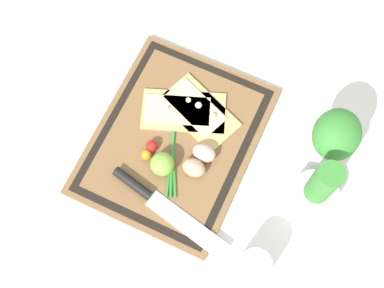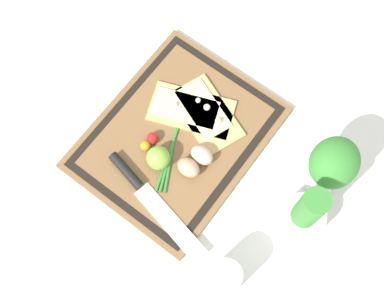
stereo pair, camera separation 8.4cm
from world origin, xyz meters
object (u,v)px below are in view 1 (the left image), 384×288
object	(u,v)px
pizza_slice_far	(198,111)
cherry_tomato_red	(152,146)
pizza_slice_near	(182,111)
lime	(162,164)
herb_glass	(333,140)
cherry_tomato_yellow	(146,155)
egg_brown	(194,168)
herb_pot	(316,191)
sauce_jar	(253,268)
knife	(151,197)
egg_pink	(204,153)

from	to	relation	value
pizza_slice_far	cherry_tomato_red	size ratio (longest dim) A/B	7.68
pizza_slice_near	lime	world-z (taller)	lime
herb_glass	pizza_slice_near	bearing A→B (deg)	-83.19
cherry_tomato_red	cherry_tomato_yellow	world-z (taller)	cherry_tomato_red
lime	cherry_tomato_yellow	xyz separation A→B (m)	(-0.01, -0.05, -0.02)
egg_brown	lime	bearing A→B (deg)	-69.98
herb_pot	pizza_slice_near	bearing A→B (deg)	-100.74
egg_brown	cherry_tomato_red	world-z (taller)	egg_brown
egg_brown	cherry_tomato_red	xyz separation A→B (m)	(-0.01, -0.11, -0.01)
cherry_tomato_red	herb_pot	size ratio (longest dim) A/B	0.13
cherry_tomato_red	sauce_jar	size ratio (longest dim) A/B	0.27
cherry_tomato_red	sauce_jar	world-z (taller)	sauce_jar
knife	egg_brown	size ratio (longest dim) A/B	5.58
egg_brown	pizza_slice_near	bearing A→B (deg)	-144.46
herb_glass	egg_pink	bearing A→B (deg)	-64.26
cherry_tomato_red	herb_pot	xyz separation A→B (m)	(-0.05, 0.37, 0.04)
pizza_slice_far	knife	distance (m)	0.23
pizza_slice_far	lime	world-z (taller)	lime
egg_brown	egg_pink	distance (m)	0.04
pizza_slice_far	herb_glass	distance (m)	0.32
pizza_slice_near	egg_pink	xyz separation A→B (m)	(0.08, 0.09, 0.02)
knife	egg_pink	distance (m)	0.16
cherry_tomato_yellow	herb_glass	world-z (taller)	herb_glass
pizza_slice_far	herb_glass	bearing A→B (deg)	94.75
pizza_slice_near	egg_pink	bearing A→B (deg)	49.67
lime	herb_glass	distance (m)	0.37
cherry_tomato_red	herb_glass	world-z (taller)	herb_glass
pizza_slice_far	sauce_jar	distance (m)	0.38
pizza_slice_near	sauce_jar	bearing A→B (deg)	47.35
egg_brown	herb_glass	bearing A→B (deg)	122.44
cherry_tomato_yellow	herb_glass	bearing A→B (deg)	115.78
lime	sauce_jar	size ratio (longest dim) A/B	0.54
egg_brown	herb_pot	size ratio (longest dim) A/B	0.26
cherry_tomato_red	cherry_tomato_yellow	size ratio (longest dim) A/B	1.11
lime	herb_pot	distance (m)	0.34
lime	sauce_jar	xyz separation A→B (m)	(0.12, 0.27, -0.00)
lime	cherry_tomato_yellow	bearing A→B (deg)	-100.52
herb_pot	knife	bearing A→B (deg)	-64.68
pizza_slice_far	pizza_slice_near	bearing A→B (deg)	-66.52
pizza_slice_far	cherry_tomato_red	distance (m)	0.14
egg_pink	lime	xyz separation A→B (m)	(0.07, -0.07, 0.01)
herb_glass	cherry_tomato_red	bearing A→B (deg)	-67.23
pizza_slice_near	egg_brown	bearing A→B (deg)	35.54
herb_pot	herb_glass	xyz separation A→B (m)	(-0.11, -0.01, 0.04)
pizza_slice_far	knife	bearing A→B (deg)	-1.99
egg_brown	herb_glass	distance (m)	0.31
cherry_tomato_yellow	cherry_tomato_red	bearing A→B (deg)	174.81
pizza_slice_far	herb_glass	size ratio (longest dim) A/B	1.09
pizza_slice_far	knife	size ratio (longest dim) A/B	0.69
cherry_tomato_yellow	lime	bearing A→B (deg)	79.48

